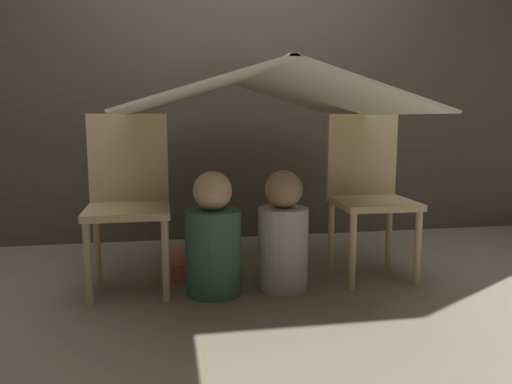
{
  "coord_description": "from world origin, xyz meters",
  "views": [
    {
      "loc": [
        -0.46,
        -2.33,
        0.89
      ],
      "look_at": [
        0.0,
        0.24,
        0.5
      ],
      "focal_mm": 35.0,
      "sensor_mm": 36.0,
      "label": 1
    }
  ],
  "objects_px": {
    "person_front": "(213,241)",
    "person_second": "(283,236)",
    "chair_left": "(128,194)",
    "chair_right": "(368,188)"
  },
  "relations": [
    {
      "from": "chair_left",
      "to": "person_second",
      "type": "height_order",
      "value": "chair_left"
    },
    {
      "from": "person_second",
      "to": "person_front",
      "type": "bearing_deg",
      "value": -177.56
    },
    {
      "from": "chair_left",
      "to": "chair_right",
      "type": "xyz_separation_m",
      "value": [
        1.33,
        -0.0,
        0.0
      ]
    },
    {
      "from": "chair_right",
      "to": "person_second",
      "type": "relative_size",
      "value": 1.46
    },
    {
      "from": "person_front",
      "to": "person_second",
      "type": "xyz_separation_m",
      "value": [
        0.37,
        0.02,
        0.01
      ]
    },
    {
      "from": "chair_left",
      "to": "person_second",
      "type": "xyz_separation_m",
      "value": [
        0.79,
        -0.18,
        -0.22
      ]
    },
    {
      "from": "chair_right",
      "to": "person_second",
      "type": "bearing_deg",
      "value": -161.0
    },
    {
      "from": "chair_right",
      "to": "person_front",
      "type": "relative_size",
      "value": 1.45
    },
    {
      "from": "person_front",
      "to": "person_second",
      "type": "relative_size",
      "value": 1.01
    },
    {
      "from": "person_front",
      "to": "person_second",
      "type": "distance_m",
      "value": 0.37
    }
  ]
}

